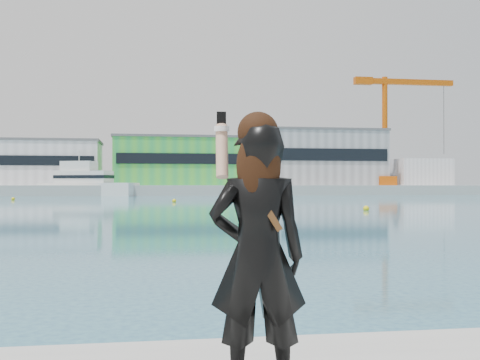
% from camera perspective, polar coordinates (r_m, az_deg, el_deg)
% --- Properties ---
extents(far_quay, '(320.00, 40.00, 2.00)m').
position_cam_1_polar(far_quay, '(134.05, -8.81, -0.93)').
color(far_quay, '#9E9E99').
rests_on(far_quay, ground).
extents(warehouse_white, '(24.48, 15.35, 9.50)m').
position_cam_1_polar(warehouse_white, '(133.83, -18.27, 1.56)').
color(warehouse_white, silver).
rests_on(warehouse_white, far_quay).
extents(warehouse_green, '(30.60, 16.36, 10.50)m').
position_cam_1_polar(warehouse_green, '(132.41, -5.34, 1.77)').
color(warehouse_green, green).
rests_on(warehouse_green, far_quay).
extents(warehouse_grey_right, '(25.50, 15.35, 12.50)m').
position_cam_1_polar(warehouse_grey_right, '(138.28, 8.02, 2.10)').
color(warehouse_grey_right, gray).
rests_on(warehouse_grey_right, far_quay).
extents(ancillary_shed, '(12.00, 10.00, 6.00)m').
position_cam_1_polar(ancillary_shed, '(144.37, 16.63, 0.71)').
color(ancillary_shed, silver).
rests_on(ancillary_shed, far_quay).
extents(dock_crane, '(23.00, 4.00, 24.00)m').
position_cam_1_polar(dock_crane, '(137.68, 14.03, 4.96)').
color(dock_crane, '#DA590C').
rests_on(dock_crane, far_quay).
extents(flagpole_right, '(1.28, 0.16, 8.00)m').
position_cam_1_polar(flagpole_right, '(127.17, 1.22, 1.54)').
color(flagpole_right, silver).
rests_on(flagpole_right, far_quay).
extents(motor_yacht, '(19.22, 12.02, 8.71)m').
position_cam_1_polar(motor_yacht, '(118.65, -14.37, -0.28)').
color(motor_yacht, silver).
rests_on(motor_yacht, ground).
extents(buoy_near, '(0.50, 0.50, 0.50)m').
position_cam_1_polar(buoy_near, '(73.15, -6.26, -2.10)').
color(buoy_near, yellow).
rests_on(buoy_near, ground).
extents(buoy_far, '(0.50, 0.50, 0.50)m').
position_cam_1_polar(buoy_far, '(88.29, -20.72, -1.79)').
color(buoy_far, yellow).
rests_on(buoy_far, ground).
extents(buoy_extra, '(0.50, 0.50, 0.50)m').
position_cam_1_polar(buoy_extra, '(50.13, 11.87, -2.85)').
color(buoy_extra, yellow).
rests_on(buoy_extra, ground).
extents(woman, '(0.64, 0.45, 1.78)m').
position_cam_1_polar(woman, '(3.80, 1.66, -6.48)').
color(woman, black).
rests_on(woman, near_quay).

